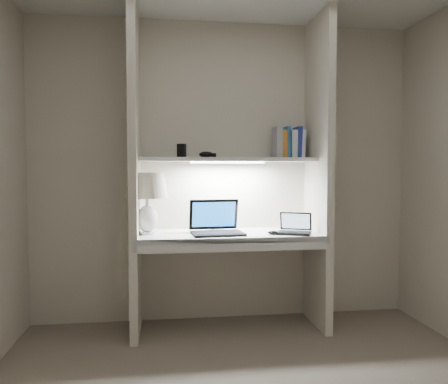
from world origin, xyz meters
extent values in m
cube|color=beige|center=(0.00, 1.50, 1.25)|extent=(3.20, 0.01, 2.50)
cube|color=beige|center=(-0.73, 1.23, 1.25)|extent=(0.06, 0.55, 2.50)
cube|color=beige|center=(0.73, 1.23, 1.25)|extent=(0.06, 0.55, 2.50)
cube|color=white|center=(0.00, 1.23, 0.75)|extent=(1.40, 0.55, 0.04)
cube|color=silver|center=(0.00, 0.96, 0.72)|extent=(1.46, 0.03, 0.10)
cube|color=silver|center=(0.00, 1.32, 1.35)|extent=(1.40, 0.36, 0.03)
cube|color=white|center=(0.00, 1.32, 1.33)|extent=(0.60, 0.04, 0.02)
cylinder|color=white|center=(-0.64, 1.23, 0.78)|extent=(0.12, 0.12, 0.02)
ellipsoid|color=white|center=(-0.64, 1.23, 0.89)|extent=(0.16, 0.16, 0.20)
cylinder|color=white|center=(-0.64, 1.23, 1.01)|extent=(0.03, 0.03, 0.09)
sphere|color=#FFD899|center=(-0.64, 1.23, 1.10)|extent=(0.05, 0.05, 0.05)
cube|color=black|center=(-0.10, 1.14, 0.78)|extent=(0.41, 0.30, 0.02)
cube|color=black|center=(-0.10, 1.14, 0.79)|extent=(0.35, 0.22, 0.00)
cube|color=black|center=(-0.11, 1.30, 0.91)|extent=(0.40, 0.10, 0.25)
cube|color=blue|center=(-0.11, 1.30, 0.91)|extent=(0.35, 0.08, 0.20)
cube|color=black|center=(0.49, 1.08, 0.78)|extent=(0.30, 0.26, 0.02)
cube|color=black|center=(0.49, 1.08, 0.79)|extent=(0.24, 0.20, 0.00)
cube|color=black|center=(0.53, 1.18, 0.86)|extent=(0.25, 0.15, 0.15)
cube|color=#AEC6D5|center=(0.53, 1.17, 0.86)|extent=(0.21, 0.12, 0.12)
cube|color=silver|center=(-0.07, 1.41, 0.84)|extent=(0.13, 0.11, 0.15)
ellipsoid|color=black|center=(0.32, 1.08, 0.79)|extent=(0.10, 0.08, 0.03)
torus|color=black|center=(0.03, 1.27, 0.78)|extent=(0.11, 0.11, 0.01)
cube|color=#ECFF35|center=(-0.47, 1.30, 0.77)|extent=(0.07, 0.07, 0.00)
cube|color=white|center=(0.63, 1.38, 1.48)|extent=(0.04, 0.17, 0.23)
cube|color=navy|center=(0.60, 1.38, 1.49)|extent=(0.05, 0.17, 0.26)
cube|color=silver|center=(0.55, 1.38, 1.48)|extent=(0.05, 0.17, 0.23)
cube|color=#2667A4|center=(0.50, 1.38, 1.49)|extent=(0.03, 0.17, 0.26)
cube|color=#C16B1B|center=(0.47, 1.38, 1.48)|extent=(0.04, 0.17, 0.23)
cube|color=#A4A5A9|center=(0.43, 1.38, 1.49)|extent=(0.05, 0.17, 0.26)
cube|color=black|center=(-0.37, 1.34, 1.42)|extent=(0.08, 0.07, 0.11)
ellipsoid|color=black|center=(-0.17, 1.36, 1.39)|extent=(0.13, 0.10, 0.05)
camera|label=1|loc=(-0.50, -2.17, 1.27)|focal=35.00mm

